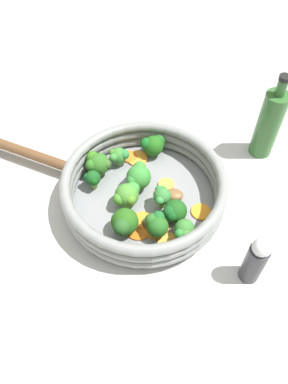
{
  "coord_description": "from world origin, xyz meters",
  "views": [
    {
      "loc": [
        -0.31,
        0.25,
        0.56
      ],
      "look_at": [
        0.0,
        0.0,
        0.03
      ],
      "focal_mm": 35.0,
      "sensor_mm": 36.0,
      "label": 1
    }
  ],
  "objects_px": {
    "carrot_slice_7": "(201,212)",
    "salt_shaker": "(256,260)",
    "carrot_slice_6": "(138,229)",
    "oil_bottle": "(269,123)",
    "carrot_slice_1": "(155,227)",
    "carrot_slice_4": "(130,157)",
    "carrot_slice_3": "(166,185)",
    "carrot_slice_5": "(164,194)",
    "broccoli_floret_5": "(156,224)",
    "carrot_slice_0": "(137,158)",
    "broccoli_floret_1": "(93,179)",
    "broccoli_floret_10": "(154,145)",
    "broccoli_floret_2": "(183,231)",
    "broccoli_floret_6": "(174,212)",
    "broccoli_floret_0": "(98,163)",
    "mushroom_piece_0": "(174,194)",
    "broccoli_floret_3": "(124,223)",
    "carrot_slice_8": "(142,220)",
    "broccoli_floret_4": "(138,176)",
    "broccoli_floret_7": "(127,195)",
    "carrot_slice_2": "(170,244)",
    "mushroom_piece_1": "(147,224)",
    "skillet": "(144,200)",
    "broccoli_floret_9": "(162,196)",
    "broccoli_floret_8": "(119,156)"
  },
  "relations": [
    {
      "from": "broccoli_floret_2",
      "to": "broccoli_floret_6",
      "type": "height_order",
      "value": "broccoli_floret_6"
    },
    {
      "from": "carrot_slice_7",
      "to": "broccoli_floret_6",
      "type": "xyz_separation_m",
      "value": [
        0.02,
        0.05,
        0.02
      ]
    },
    {
      "from": "carrot_slice_7",
      "to": "broccoli_floret_10",
      "type": "relative_size",
      "value": 0.71
    },
    {
      "from": "broccoli_floret_0",
      "to": "salt_shaker",
      "type": "distance_m",
      "value": 0.32
    },
    {
      "from": "carrot_slice_1",
      "to": "broccoli_floret_0",
      "type": "xyz_separation_m",
      "value": [
        0.16,
        0.01,
        0.03
      ]
    },
    {
      "from": "carrot_slice_2",
      "to": "carrot_slice_6",
      "type": "distance_m",
      "value": 0.06
    },
    {
      "from": "broccoli_floret_1",
      "to": "broccoli_floret_10",
      "type": "height_order",
      "value": "broccoli_floret_10"
    },
    {
      "from": "broccoli_floret_1",
      "to": "carrot_slice_7",
      "type": "bearing_deg",
      "value": -145.54
    },
    {
      "from": "carrot_slice_3",
      "to": "mushroom_piece_1",
      "type": "distance_m",
      "value": 0.09
    },
    {
      "from": "broccoli_floret_1",
      "to": "salt_shaker",
      "type": "relative_size",
      "value": 0.38
    },
    {
      "from": "carrot_slice_1",
      "to": "broccoli_floret_10",
      "type": "distance_m",
      "value": 0.17
    },
    {
      "from": "carrot_slice_7",
      "to": "broccoli_floret_7",
      "type": "relative_size",
      "value": 0.64
    },
    {
      "from": "carrot_slice_6",
      "to": "carrot_slice_7",
      "type": "relative_size",
      "value": 1.31
    },
    {
      "from": "broccoli_floret_0",
      "to": "broccoli_floret_5",
      "type": "distance_m",
      "value": 0.17
    },
    {
      "from": "carrot_slice_2",
      "to": "carrot_slice_4",
      "type": "relative_size",
      "value": 1.41
    },
    {
      "from": "carrot_slice_3",
      "to": "carrot_slice_4",
      "type": "bearing_deg",
      "value": 5.31
    },
    {
      "from": "carrot_slice_3",
      "to": "mushroom_piece_0",
      "type": "xyz_separation_m",
      "value": [
        -0.03,
        0.01,
        0.0
      ]
    },
    {
      "from": "broccoli_floret_3",
      "to": "broccoli_floret_1",
      "type": "bearing_deg",
      "value": -7.83
    },
    {
      "from": "broccoli_floret_10",
      "to": "carrot_slice_6",
      "type": "bearing_deg",
      "value": 131.48
    },
    {
      "from": "carrot_slice_5",
      "to": "mushroom_piece_0",
      "type": "xyz_separation_m",
      "value": [
        -0.02,
        -0.01,
        0.0
      ]
    },
    {
      "from": "carrot_slice_0",
      "to": "mushroom_piece_0",
      "type": "height_order",
      "value": "mushroom_piece_0"
    },
    {
      "from": "carrot_slice_6",
      "to": "broccoli_floret_7",
      "type": "distance_m",
      "value": 0.06
    },
    {
      "from": "carrot_slice_1",
      "to": "carrot_slice_4",
      "type": "height_order",
      "value": "carrot_slice_4"
    },
    {
      "from": "carrot_slice_7",
      "to": "carrot_slice_0",
      "type": "bearing_deg",
      "value": 2.65
    },
    {
      "from": "carrot_slice_2",
      "to": "carrot_slice_3",
      "type": "relative_size",
      "value": 1.47
    },
    {
      "from": "carrot_slice_2",
      "to": "broccoli_floret_9",
      "type": "relative_size",
      "value": 0.93
    },
    {
      "from": "carrot_slice_6",
      "to": "broccoli_floret_6",
      "type": "distance_m",
      "value": 0.07
    },
    {
      "from": "carrot_slice_3",
      "to": "broccoli_floret_6",
      "type": "bearing_deg",
      "value": 147.4
    },
    {
      "from": "carrot_slice_8",
      "to": "broccoli_floret_1",
      "type": "height_order",
      "value": "broccoli_floret_1"
    },
    {
      "from": "carrot_slice_0",
      "to": "broccoli_floret_1",
      "type": "bearing_deg",
      "value": 92.25
    },
    {
      "from": "carrot_slice_6",
      "to": "broccoli_floret_5",
      "type": "xyz_separation_m",
      "value": [
        -0.02,
        -0.02,
        0.03
      ]
    },
    {
      "from": "broccoli_floret_8",
      "to": "broccoli_floret_10",
      "type": "distance_m",
      "value": 0.07
    },
    {
      "from": "carrot_slice_3",
      "to": "mushroom_piece_0",
      "type": "distance_m",
      "value": 0.03
    },
    {
      "from": "broccoli_floret_0",
      "to": "broccoli_floret_9",
      "type": "bearing_deg",
      "value": -161.99
    },
    {
      "from": "broccoli_floret_3",
      "to": "carrot_slice_6",
      "type": "bearing_deg",
      "value": -112.12
    },
    {
      "from": "skillet",
      "to": "carrot_slice_4",
      "type": "bearing_deg",
      "value": -23.08
    },
    {
      "from": "broccoli_floret_10",
      "to": "broccoli_floret_3",
      "type": "bearing_deg",
      "value": 124.92
    },
    {
      "from": "broccoli_floret_5",
      "to": "broccoli_floret_2",
      "type": "bearing_deg",
      "value": -142.8
    },
    {
      "from": "broccoli_floret_6",
      "to": "oil_bottle",
      "type": "distance_m",
      "value": 0.26
    },
    {
      "from": "skillet",
      "to": "broccoli_floret_10",
      "type": "height_order",
      "value": "broccoli_floret_10"
    },
    {
      "from": "carrot_slice_7",
      "to": "salt_shaker",
      "type": "relative_size",
      "value": 0.33
    },
    {
      "from": "carrot_slice_8",
      "to": "broccoli_floret_4",
      "type": "relative_size",
      "value": 0.62
    },
    {
      "from": "broccoli_floret_5",
      "to": "mushroom_piece_1",
      "type": "xyz_separation_m",
      "value": [
        0.02,
        0.0,
        -0.02
      ]
    },
    {
      "from": "skillet",
      "to": "broccoli_floret_0",
      "type": "relative_size",
      "value": 5.52
    },
    {
      "from": "oil_bottle",
      "to": "broccoli_floret_3",
      "type": "bearing_deg",
      "value": 88.21
    },
    {
      "from": "carrot_slice_6",
      "to": "oil_bottle",
      "type": "xyz_separation_m",
      "value": [
        -0.0,
        -0.32,
        0.06
      ]
    },
    {
      "from": "carrot_slice_6",
      "to": "carrot_slice_1",
      "type": "bearing_deg",
      "value": -121.37
    },
    {
      "from": "carrot_slice_6",
      "to": "salt_shaker",
      "type": "distance_m",
      "value": 0.19
    },
    {
      "from": "carrot_slice_3",
      "to": "carrot_slice_5",
      "type": "distance_m",
      "value": 0.02
    },
    {
      "from": "carrot_slice_8",
      "to": "broccoli_floret_9",
      "type": "xyz_separation_m",
      "value": [
        0.0,
        -0.05,
        0.03
      ]
    }
  ]
}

